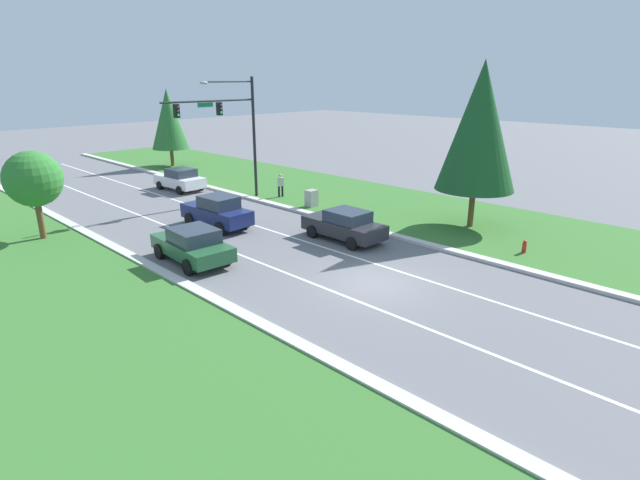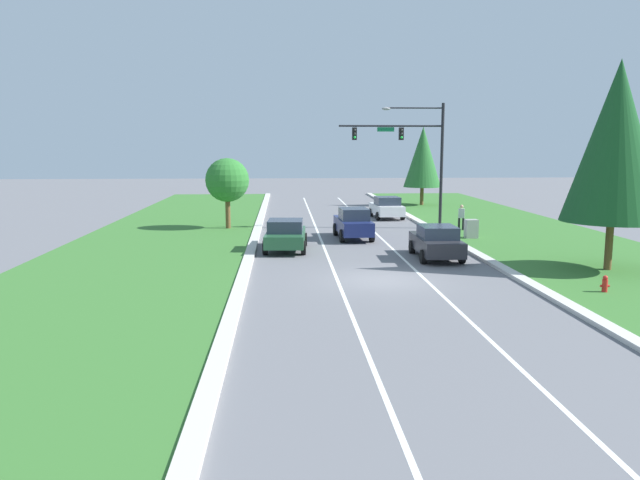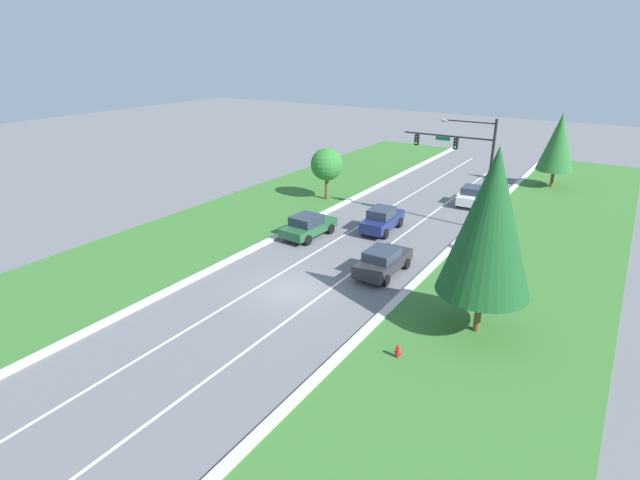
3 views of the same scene
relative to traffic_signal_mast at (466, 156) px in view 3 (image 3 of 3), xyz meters
name	(u,v)px [view 3 (image 3 of 3)]	position (x,y,z in m)	size (l,w,h in m)	color
ground_plane	(291,290)	(-4.50, -15.77, -5.37)	(160.00, 160.00, 0.00)	slate
curb_strip_right	(381,316)	(1.15, -15.77, -5.29)	(0.50, 90.00, 0.15)	beige
curb_strip_left	(217,266)	(-10.15, -15.77, -5.29)	(0.50, 90.00, 0.15)	beige
grass_verge_right	(485,348)	(6.40, -15.77, -5.33)	(10.00, 90.00, 0.08)	#38702D
grass_verge_left	(160,250)	(-15.40, -15.77, -5.33)	(10.00, 90.00, 0.08)	#38702D
lane_stripe_inner_left	(266,282)	(-6.30, -15.77, -5.36)	(0.14, 81.00, 0.01)	white
lane_stripe_inner_right	(318,298)	(-2.70, -15.77, -5.36)	(0.14, 81.00, 0.01)	white
traffic_signal_mast	(466,156)	(0.00, 0.00, 0.00)	(6.85, 0.41, 8.13)	black
white_sedan	(473,195)	(-0.70, 5.85, -4.55)	(2.26, 4.31, 1.63)	white
forest_sedan	(308,226)	(-8.35, -8.26, -4.53)	(2.36, 4.59, 1.63)	#235633
navy_sedan	(382,219)	(-4.38, -4.38, -4.45)	(2.11, 4.60, 1.82)	navy
charcoal_sedan	(383,261)	(-1.09, -11.04, -4.55)	(2.12, 4.58, 1.62)	#28282D
utility_cabinet	(472,245)	(2.48, -4.97, -4.79)	(0.70, 0.60, 1.16)	#9E9E99
pedestrian	(493,226)	(2.89, -1.46, -4.43)	(0.43, 0.33, 1.69)	black
fire_hydrant	(398,352)	(3.34, -18.63, -5.02)	(0.34, 0.20, 0.70)	red
conifer_near_right_tree	(559,142)	(4.11, 15.45, -0.97)	(3.37, 3.37, 7.11)	brown
oak_near_left_tree	(327,165)	(-12.06, 0.25, -2.17)	(2.83, 2.83, 4.63)	brown
conifer_far_right_tree	(490,223)	(5.60, -14.56, 0.22)	(4.26, 4.26, 9.01)	brown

